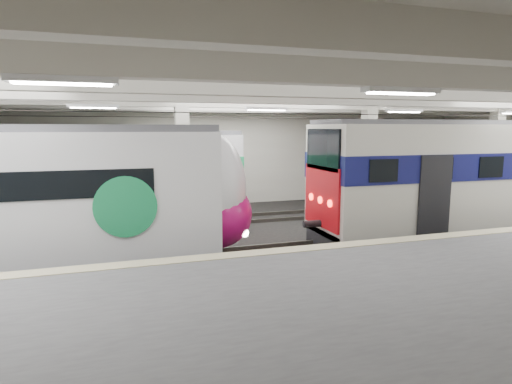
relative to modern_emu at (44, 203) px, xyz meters
name	(u,v)px	position (x,y,z in m)	size (l,w,h in m)	color
station_hall	(308,162)	(7.37, -1.74, 1.11)	(36.00, 24.00, 5.75)	black
modern_emu	(44,203)	(0.00, 0.00, 0.00)	(13.35, 2.76, 4.33)	white
older_rer	(479,176)	(15.50, 0.00, 0.24)	(13.73, 3.03, 4.52)	beige
far_train	(87,180)	(0.76, 5.50, 0.00)	(12.76, 2.73, 4.12)	white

